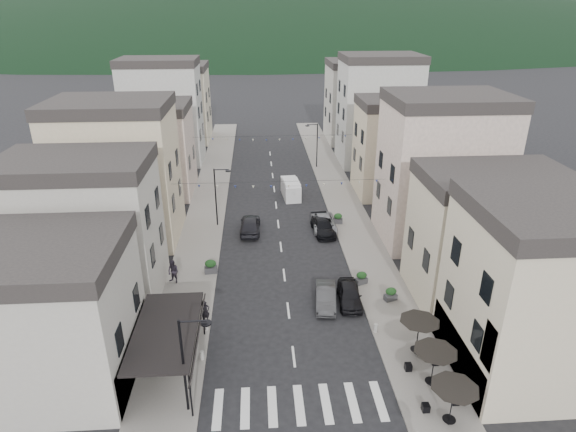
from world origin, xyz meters
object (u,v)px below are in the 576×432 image
parked_car_e (250,224)px  parked_car_b (326,297)px  parked_car_d (323,226)px  delivery_van (291,188)px  parked_car_a (350,294)px  pedestrian_b (173,272)px  pedestrian_a (206,312)px  parked_car_c (324,223)px

parked_car_e → parked_car_b: bearing=115.4°
parked_car_d → delivery_van: size_ratio=1.01×
parked_car_a → parked_car_b: size_ratio=1.01×
delivery_van → pedestrian_b: (-10.61, -18.10, 0.06)m
parked_car_e → pedestrian_a: 14.80m
parked_car_b → parked_car_e: size_ratio=0.86×
parked_car_a → parked_car_b: parked_car_a is taller
delivery_van → pedestrian_a: (-7.61, -23.51, -0.08)m
parked_car_a → parked_car_e: (-7.40, 12.62, 0.11)m
parked_car_c → delivery_van: size_ratio=1.07×
parked_car_b → parked_car_d: size_ratio=0.88×
parked_car_b → parked_car_d: parked_car_b is taller
parked_car_b → delivery_van: delivery_van is taller
delivery_van → pedestrian_b: size_ratio=2.32×
pedestrian_a → delivery_van: bearing=38.5°
delivery_van → pedestrian_b: delivery_van is taller
parked_car_d → parked_car_e: size_ratio=0.97×
pedestrian_a → pedestrian_b: 6.18m
pedestrian_a → parked_car_c: bearing=21.4°
parked_car_a → pedestrian_a: (-10.40, -1.87, 0.26)m
parked_car_a → parked_car_c: (-0.18, 12.73, -0.02)m
parked_car_d → pedestrian_a: size_ratio=2.76×
parked_car_b → pedestrian_a: bearing=-162.0°
parked_car_a → delivery_van: 21.82m
parked_car_c → parked_car_d: size_ratio=1.06×
parked_car_a → pedestrian_a: 10.57m
parked_car_b → delivery_van: (-0.99, 21.78, 0.37)m
parked_car_e → parked_car_d: bearing=176.5°
parked_car_e → pedestrian_a: (-3.00, -14.50, 0.15)m
parked_car_a → pedestrian_b: size_ratio=2.10×
parked_car_e → delivery_van: bearing=-115.3°
pedestrian_a → pedestrian_b: pedestrian_b is taller
parked_car_b → pedestrian_a: size_ratio=2.44×
parked_car_b → delivery_van: bearing=99.3°
parked_car_c → parked_car_a: bearing=-88.6°
parked_car_b → parked_car_e: (-5.60, 12.77, 0.14)m
parked_car_d → parked_car_e: 7.07m
parked_car_d → pedestrian_b: bearing=-152.0°
parked_car_a → pedestrian_a: bearing=-166.1°
parked_car_b → parked_car_d: bearing=90.0°
parked_car_b → pedestrian_b: 12.18m
parked_car_a → parked_car_b: 1.81m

